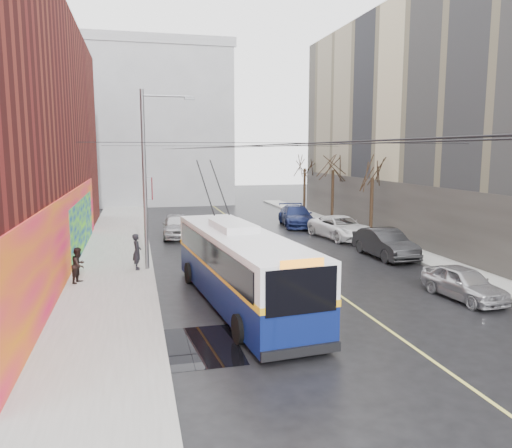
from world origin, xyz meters
The scene contains 21 objects.
ground centered at (0.00, 0.00, 0.00)m, with size 140.00×140.00×0.00m, color black.
sidewalk_left centered at (-8.00, 12.00, 0.07)m, with size 4.00×60.00×0.15m, color gray.
sidewalk_right centered at (9.00, 12.00, 0.07)m, with size 2.00×60.00×0.15m, color gray.
lane_line centered at (1.50, 14.00, 0.00)m, with size 0.12×50.00×0.01m, color #BFB74C.
building_right centered at (16.99, 14.00, 7.99)m, with size 14.06×36.00×16.00m.
building_far centered at (-6.00, 44.99, 9.02)m, with size 20.50×12.10×18.00m.
streetlight_pole centered at (-6.14, 10.00, 4.85)m, with size 2.65×0.60×9.00m.
catenary_wires centered at (-2.54, 14.77, 6.25)m, with size 18.00×60.00×0.22m.
tree_near centered at (9.00, 16.00, 4.98)m, with size 3.20×3.20×6.40m.
tree_mid centered at (9.00, 23.00, 5.25)m, with size 3.20×3.20×6.68m.
tree_far centered at (9.00, 30.00, 5.14)m, with size 3.20×3.20×6.57m.
puddle centered at (-4.94, -0.38, 0.00)m, with size 2.38×3.46×0.01m, color black.
pigeons_flying centered at (-2.08, 9.43, 7.67)m, with size 2.21×3.28×1.66m.
trolleybus centered at (-2.84, 3.51, 1.56)m, with size 3.68×11.99×5.61m.
parked_car_a centered at (6.24, 2.07, 0.68)m, with size 1.61×3.99×1.36m, color #B1B1B6.
parked_car_b centered at (7.00, 10.19, 0.82)m, with size 1.73×4.97×1.64m, color #232325.
parked_car_c centered at (7.00, 16.55, 0.78)m, with size 2.58×5.59×1.55m, color white.
parked_car_d centered at (5.80, 22.70, 0.83)m, with size 2.32×5.71×1.66m, color #16204E.
following_car centered at (-4.01, 19.80, 0.83)m, with size 1.95×4.86×1.65m, color #B2B2B7.
pedestrian_a centered at (-6.79, 9.91, 1.06)m, with size 0.66×0.43×1.81m, color black.
pedestrian_b centered at (-9.35, 7.92, 0.96)m, with size 0.79×0.61×1.62m, color black.
Camera 1 is at (-6.76, -15.26, 6.08)m, focal length 35.00 mm.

